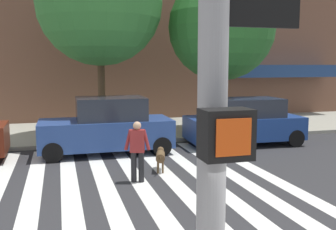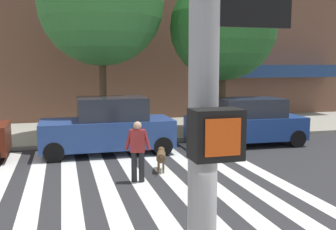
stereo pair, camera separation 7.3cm
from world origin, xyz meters
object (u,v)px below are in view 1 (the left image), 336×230
Objects in this scene: street_tree_middle at (222,28)px; parked_car_third_in_line at (245,122)px; dog_on_leash at (160,156)px; parked_car_behind_first at (107,127)px; pedestrian_dog_walker at (137,148)px; street_tree_nearest at (100,3)px.

parked_car_third_in_line is at bearing -87.46° from street_tree_middle.
parked_car_behind_first is at bearing 114.13° from dog_on_leash.
street_tree_middle is at bearing 22.86° from parked_car_behind_first.
street_tree_middle is 7.67m from dog_on_leash.
street_tree_middle is 8.51m from pedestrian_dog_walker.
street_tree_nearest is (-5.24, 2.64, 4.70)m from parked_car_third_in_line.
street_tree_middle reaches higher than dog_on_leash.
dog_on_leash is (1.22, -2.73, -0.50)m from parked_car_behind_first.
dog_on_leash is (1.11, -5.37, -5.14)m from street_tree_nearest.
street_tree_middle reaches higher than parked_car_third_in_line.
street_tree_middle is 6.65× the size of dog_on_leash.
dog_on_leash is at bearing -146.56° from parked_car_third_in_line.
pedestrian_dog_walker is (-5.00, -3.63, 0.04)m from parked_car_third_in_line.
street_tree_middle is at bearing 92.54° from parked_car_third_in_line.
parked_car_third_in_line is at bearing -0.01° from parked_car_behind_first.
street_tree_middle reaches higher than parked_car_behind_first.
pedestrian_dog_walker is at bearing -129.96° from street_tree_middle.
parked_car_behind_first is 2.80× the size of pedestrian_dog_walker.
parked_car_behind_first is at bearing 179.99° from parked_car_third_in_line.
parked_car_third_in_line is at bearing 36.00° from pedestrian_dog_walker.
pedestrian_dog_walker is at bearing -144.00° from parked_car_third_in_line.
street_tree_nearest is at bearing 92.20° from pedestrian_dog_walker.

